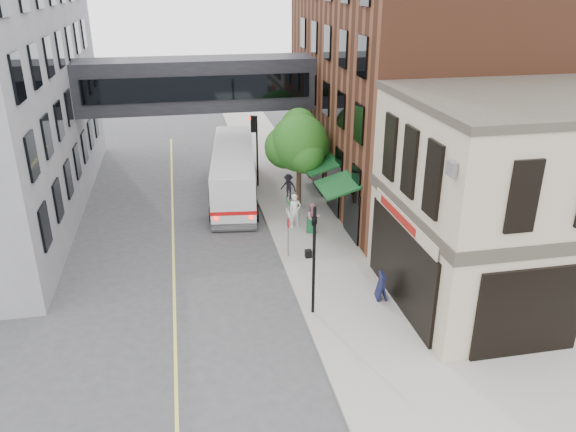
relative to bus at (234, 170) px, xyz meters
name	(u,v)px	position (x,y,z in m)	size (l,w,h in m)	color
ground	(315,346)	(1.20, -15.86, -1.66)	(120.00, 120.00, 0.00)	#38383A
sidewalk_main	(292,202)	(3.20, -1.86, -1.59)	(4.00, 60.00, 0.15)	gray
corner_building	(525,201)	(10.17, -13.86, 2.55)	(10.19, 8.12, 8.45)	tan
brick_building	(421,77)	(11.17, -0.86, 5.32)	(13.76, 18.00, 14.00)	#582D1B
skyway_bridge	(197,84)	(-1.80, 2.14, 4.84)	(14.00, 3.18, 3.00)	black
traffic_signal_near	(313,248)	(1.56, -13.86, 1.32)	(0.44, 0.22, 4.60)	black
traffic_signal_far	(255,137)	(1.46, 1.14, 1.68)	(0.53, 0.28, 4.50)	black
street_sign_pole	(288,221)	(1.59, -8.86, 0.27)	(0.08, 0.75, 3.00)	gray
street_tree	(298,142)	(3.39, -2.64, 2.25)	(3.80, 3.20, 5.60)	#382619
lane_marking	(173,241)	(-3.80, -5.86, -1.66)	(0.12, 40.00, 0.01)	#D8CC4C
bus	(234,170)	(0.00, 0.00, 0.00)	(3.71, 11.24, 2.97)	silver
pedestrian_a	(295,211)	(2.59, -5.64, -0.60)	(0.67, 0.44, 1.83)	white
pedestrian_b	(313,218)	(3.38, -6.48, -0.71)	(0.78, 0.61, 1.60)	#CD8496
pedestrian_c	(288,186)	(3.07, -1.47, -0.75)	(0.98, 0.57, 1.52)	#23212A
newspaper_box	(311,224)	(3.28, -6.44, -1.09)	(0.42, 0.37, 0.84)	#13562C
sandwich_board	(381,286)	(4.60, -13.39, -0.95)	(0.40, 0.63, 1.12)	black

